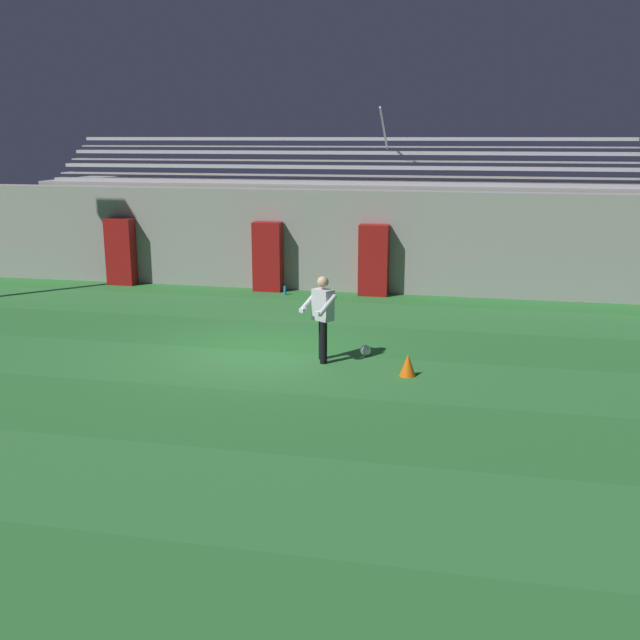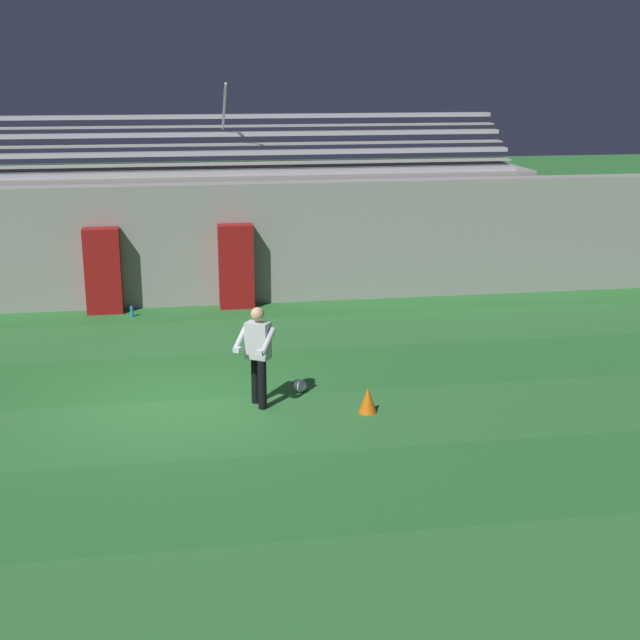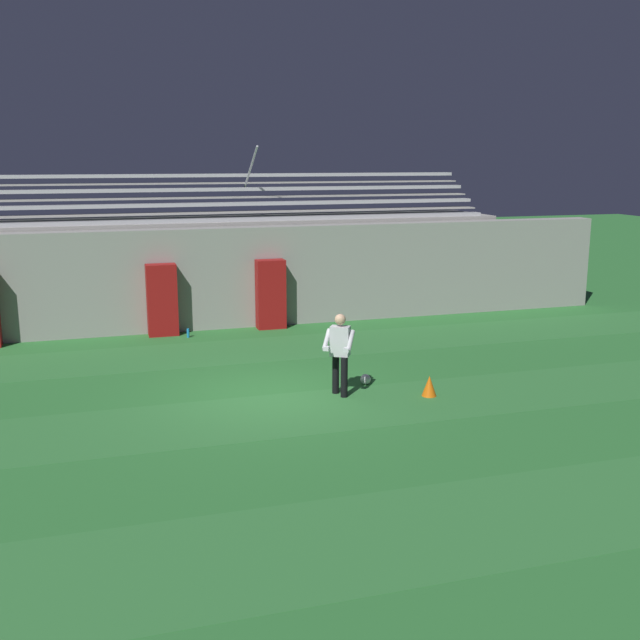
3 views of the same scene
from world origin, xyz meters
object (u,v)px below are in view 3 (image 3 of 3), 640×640
(padding_pillar_gate_left, at_px, (162,300))
(soccer_ball, at_px, (366,379))
(goalkeeper, at_px, (340,349))
(padding_pillar_gate_right, at_px, (271,294))
(water_bottle, at_px, (188,333))
(traffic_cone, at_px, (429,386))

(padding_pillar_gate_left, distance_m, soccer_ball, 6.90)
(goalkeeper, bearing_deg, padding_pillar_gate_right, 89.18)
(padding_pillar_gate_right, xyz_separation_m, water_bottle, (-2.38, -0.46, -0.84))
(soccer_ball, relative_size, traffic_cone, 0.52)
(padding_pillar_gate_left, relative_size, padding_pillar_gate_right, 1.00)
(padding_pillar_gate_right, xyz_separation_m, goalkeeper, (-0.09, -6.35, -0.01))
(padding_pillar_gate_left, distance_m, water_bottle, 1.14)
(padding_pillar_gate_right, distance_m, goalkeeper, 6.35)
(padding_pillar_gate_left, relative_size, water_bottle, 8.04)
(padding_pillar_gate_right, bearing_deg, padding_pillar_gate_left, 180.00)
(padding_pillar_gate_left, xyz_separation_m, padding_pillar_gate_right, (2.98, 0.00, 0.00))
(water_bottle, bearing_deg, goalkeeper, -68.79)
(goalkeeper, relative_size, traffic_cone, 3.98)
(padding_pillar_gate_right, bearing_deg, goalkeeper, -90.82)
(soccer_ball, distance_m, water_bottle, 6.14)
(soccer_ball, distance_m, traffic_cone, 1.47)
(padding_pillar_gate_right, height_order, water_bottle, padding_pillar_gate_right)
(water_bottle, bearing_deg, padding_pillar_gate_right, 10.99)
(padding_pillar_gate_right, height_order, traffic_cone, padding_pillar_gate_right)
(padding_pillar_gate_left, bearing_deg, traffic_cone, -56.42)
(soccer_ball, bearing_deg, padding_pillar_gate_right, 96.57)
(soccer_ball, relative_size, water_bottle, 0.92)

